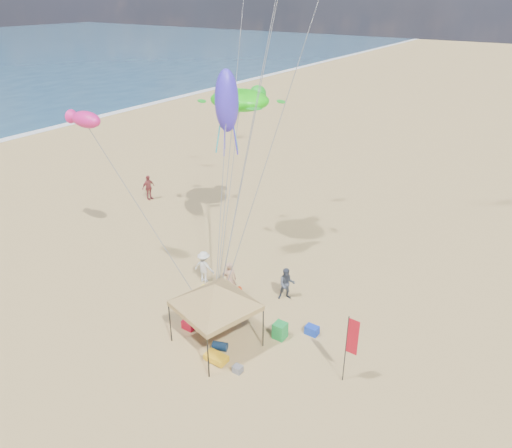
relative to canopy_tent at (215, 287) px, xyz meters
The scene contains 18 objects.
ground 2.80m from the canopy_tent, 135.54° to the left, with size 280.00×280.00×0.00m, color tan.
canopy_tent is the anchor object (origin of this frame).
feather_flag 5.43m from the canopy_tent, 10.51° to the left, with size 0.44×0.04×2.90m.
cooler_red 3.03m from the canopy_tent, behind, with size 0.54×0.38×0.38m, color red.
cooler_blue 4.73m from the canopy_tent, 42.74° to the left, with size 0.54×0.38×0.38m, color #1639B5.
bag_navy 2.61m from the canopy_tent, 34.90° to the right, with size 0.36×0.36×0.60m, color #0C1F38.
bag_orange 4.37m from the canopy_tent, 114.16° to the left, with size 0.36×0.36×0.60m, color red.
chair_green 3.55m from the canopy_tent, 42.31° to the left, with size 0.50×0.50×0.70m, color #198B39.
chair_yellow 3.92m from the canopy_tent, 138.75° to the left, with size 0.50×0.50×0.70m, color yellow.
crate_grey 3.21m from the canopy_tent, 27.10° to the right, with size 0.34×0.30×0.28m, color slate.
beach_cart 2.78m from the canopy_tent, 53.35° to the right, with size 0.90×0.50×0.24m, color gold.
person_near_a 3.90m from the canopy_tent, 118.14° to the left, with size 0.66×0.43×1.81m, color tan.
person_near_b 4.79m from the canopy_tent, 80.58° to the left, with size 0.78×0.61×1.60m, color #3B4251.
person_near_c 5.13m from the canopy_tent, 135.55° to the left, with size 1.06×0.61×1.65m, color silver.
person_far_a 16.21m from the canopy_tent, 145.01° to the left, with size 1.01×0.42×1.73m, color #92383A.
turtle_kite 10.42m from the canopy_tent, 119.19° to the left, with size 3.18×2.54×1.06m, color #1CE00F.
fish_kite 9.96m from the canopy_tent, 168.98° to the left, with size 1.70×0.85×0.76m, color #E11D79.
squid_kite 8.68m from the canopy_tent, 121.81° to the left, with size 1.10×1.10×2.87m, color #3F2DD8.
Camera 1 is at (10.27, -12.20, 12.97)m, focal length 33.61 mm.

